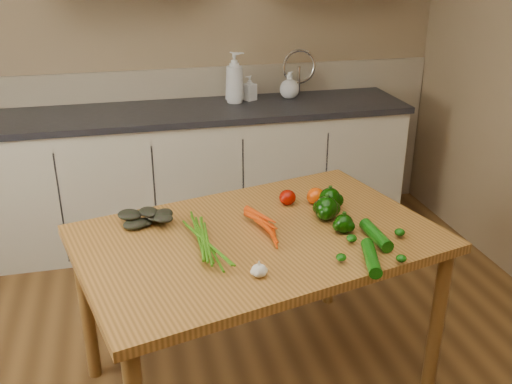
{
  "coord_description": "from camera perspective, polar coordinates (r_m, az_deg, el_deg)",
  "views": [
    {
      "loc": [
        -0.22,
        -1.4,
        1.87
      ],
      "look_at": [
        0.32,
        0.88,
        0.85
      ],
      "focal_mm": 40.0,
      "sensor_mm": 36.0,
      "label": 1
    }
  ],
  "objects": [
    {
      "name": "zucchini_a",
      "position": [
        2.34,
        11.9,
        -4.24
      ],
      "size": [
        0.06,
        0.21,
        0.05
      ],
      "primitive_type": "cylinder",
      "rotation": [
        1.57,
        0.0,
        0.02
      ],
      "color": "#0A4307",
      "rests_on": "table"
    },
    {
      "name": "zucchini_b",
      "position": [
        2.18,
        11.45,
        -6.47
      ],
      "size": [
        0.11,
        0.23,
        0.05
      ],
      "primitive_type": "cylinder",
      "rotation": [
        1.57,
        0.0,
        -0.27
      ],
      "color": "#0A4307",
      "rests_on": "table"
    },
    {
      "name": "room",
      "position": [
        1.7,
        -5.1,
        2.06
      ],
      "size": [
        4.04,
        5.04,
        2.64
      ],
      "color": "brown",
      "rests_on": "ground"
    },
    {
      "name": "carrot_bunch",
      "position": [
        2.32,
        -1.05,
        -3.69
      ],
      "size": [
        0.31,
        0.26,
        0.07
      ],
      "primitive_type": null,
      "rotation": [
        0.0,
        0.0,
        0.24
      ],
      "color": "#D23B04",
      "rests_on": "table"
    },
    {
      "name": "pepper_a",
      "position": [
        2.47,
        7.04,
        -1.65
      ],
      "size": [
        0.1,
        0.1,
        0.1
      ],
      "primitive_type": "sphere",
      "color": "black",
      "rests_on": "table"
    },
    {
      "name": "pepper_c",
      "position": [
        2.38,
        8.77,
        -3.15
      ],
      "size": [
        0.08,
        0.08,
        0.08
      ],
      "primitive_type": "sphere",
      "color": "black",
      "rests_on": "table"
    },
    {
      "name": "leafy_greens",
      "position": [
        2.44,
        -10.62,
        -2.26
      ],
      "size": [
        0.21,
        0.19,
        0.1
      ],
      "primitive_type": null,
      "color": "black",
      "rests_on": "table"
    },
    {
      "name": "tomato_c",
      "position": [
        2.63,
        6.0,
        -0.38
      ],
      "size": [
        0.08,
        0.08,
        0.08
      ],
      "primitive_type": "ellipsoid",
      "color": "#D63E05",
      "rests_on": "table"
    },
    {
      "name": "soap_bottle_b",
      "position": [
        3.91,
        -0.64,
        10.36
      ],
      "size": [
        0.1,
        0.1,
        0.16
      ],
      "primitive_type": "imported",
      "rotation": [
        0.0,
        0.0,
        5.19
      ],
      "color": "silver",
      "rests_on": "counter_run"
    },
    {
      "name": "garlic_bulb",
      "position": [
        2.06,
        0.3,
        -7.85
      ],
      "size": [
        0.06,
        0.06,
        0.05
      ],
      "primitive_type": "ellipsoid",
      "color": "silver",
      "rests_on": "table"
    },
    {
      "name": "counter_run",
      "position": [
        3.88,
        -6.1,
        2.0
      ],
      "size": [
        2.84,
        0.64,
        1.14
      ],
      "color": "beige",
      "rests_on": "ground"
    },
    {
      "name": "tomato_b",
      "position": [
        2.63,
        5.83,
        -0.51
      ],
      "size": [
        0.07,
        0.07,
        0.06
      ],
      "primitive_type": "ellipsoid",
      "color": "#D63E05",
      "rests_on": "table"
    },
    {
      "name": "table",
      "position": [
        2.39,
        0.22,
        -6.08
      ],
      "size": [
        1.62,
        1.25,
        0.77
      ],
      "rotation": [
        0.0,
        0.0,
        0.24
      ],
      "color": "#A86E30",
      "rests_on": "ground"
    },
    {
      "name": "tomato_a",
      "position": [
        2.61,
        3.17,
        -0.54
      ],
      "size": [
        0.08,
        0.08,
        0.07
      ],
      "primitive_type": "ellipsoid",
      "color": "#920D02",
      "rests_on": "table"
    },
    {
      "name": "soap_bottle_c",
      "position": [
        3.98,
        3.37,
        10.63
      ],
      "size": [
        0.19,
        0.19,
        0.17
      ],
      "primitive_type": "imported",
      "rotation": [
        0.0,
        0.0,
        2.21
      ],
      "color": "silver",
      "rests_on": "counter_run"
    },
    {
      "name": "pepper_b",
      "position": [
        2.57,
        7.39,
        -0.71
      ],
      "size": [
        0.1,
        0.1,
        0.1
      ],
      "primitive_type": "sphere",
      "color": "black",
      "rests_on": "table"
    },
    {
      "name": "soap_bottle_a",
      "position": [
        3.83,
        -2.16,
        11.36
      ],
      "size": [
        0.17,
        0.17,
        0.33
      ],
      "primitive_type": "imported",
      "rotation": [
        0.0,
        0.0,
        1.16
      ],
      "color": "silver",
      "rests_on": "counter_run"
    }
  ]
}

